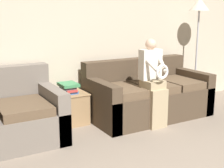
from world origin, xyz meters
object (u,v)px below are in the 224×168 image
at_px(book_stack, 68,88).
at_px(floor_lamp, 199,13).
at_px(couch_main, 147,96).
at_px(side_shelf, 69,108).
at_px(child_left_seated, 154,80).

distance_m(book_stack, floor_lamp, 2.64).
distance_m(couch_main, side_shelf, 1.24).
distance_m(couch_main, child_left_seated, 0.57).
height_order(book_stack, floor_lamp, floor_lamp).
xyz_separation_m(couch_main, child_left_seated, (-0.19, -0.40, 0.36)).
relative_size(child_left_seated, book_stack, 4.00).
height_order(child_left_seated, floor_lamp, floor_lamp).
height_order(side_shelf, floor_lamp, floor_lamp).
height_order(couch_main, floor_lamp, floor_lamp).
height_order(couch_main, child_left_seated, child_left_seated).
height_order(couch_main, side_shelf, couch_main).
bearing_deg(side_shelf, couch_main, -13.50).
xyz_separation_m(book_stack, floor_lamp, (2.42, -0.08, 1.05)).
distance_m(child_left_seated, floor_lamp, 1.78).
distance_m(child_left_seated, side_shelf, 1.30).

